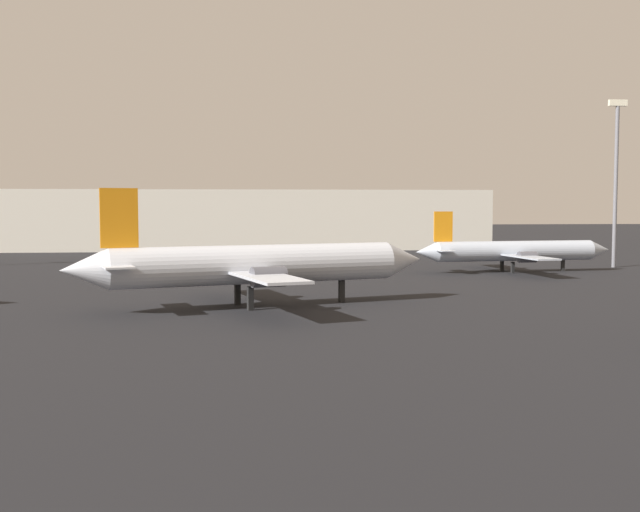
{
  "coord_description": "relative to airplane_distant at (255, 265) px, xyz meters",
  "views": [
    {
      "loc": [
        2.09,
        -12.7,
        7.97
      ],
      "look_at": [
        6.69,
        31.85,
        4.94
      ],
      "focal_mm": 41.55,
      "sensor_mm": 36.0,
      "label": 1
    }
  ],
  "objects": [
    {
      "name": "terminal_building",
      "position": [
        0.87,
        83.2,
        2.08
      ],
      "size": [
        86.73,
        21.77,
        10.89
      ],
      "primitive_type": "cube",
      "color": "beige",
      "rests_on": "ground_plane"
    },
    {
      "name": "airplane_far_left",
      "position": [
        31.5,
        27.77,
        -0.81
      ],
      "size": [
        25.32,
        20.24,
        7.33
      ],
      "rotation": [
        0.0,
        0.0,
        0.11
      ],
      "color": "#B2BCCC",
      "rests_on": "ground_plane"
    },
    {
      "name": "light_mast_right",
      "position": [
        47.09,
        33.26,
        8.72
      ],
      "size": [
        2.4,
        0.5,
        21.6
      ],
      "color": "slate",
      "rests_on": "ground_plane"
    },
    {
      "name": "airplane_distant",
      "position": [
        0.0,
        0.0,
        0.0
      ],
      "size": [
        29.25,
        21.17,
        9.28
      ],
      "rotation": [
        0.0,
        0.0,
        0.3
      ],
      "color": "silver",
      "rests_on": "ground_plane"
    }
  ]
}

